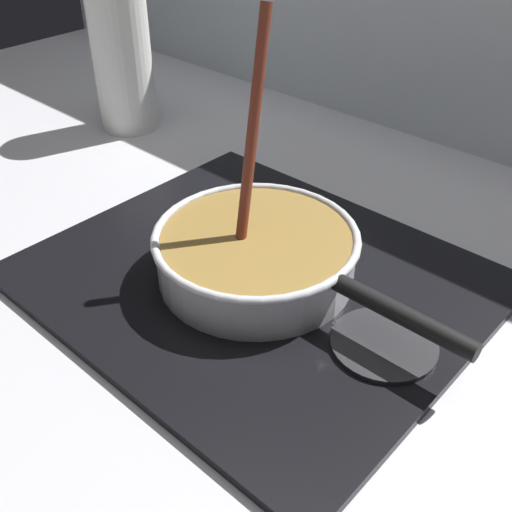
% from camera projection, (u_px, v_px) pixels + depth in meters
% --- Properties ---
extents(ground, '(2.40, 1.60, 0.04)m').
position_uv_depth(ground, '(133.00, 408.00, 0.67)').
color(ground, '#B7B7BC').
extents(hob_plate, '(0.56, 0.48, 0.01)m').
position_uv_depth(hob_plate, '(256.00, 279.00, 0.81)').
color(hob_plate, black).
rests_on(hob_plate, ground).
extents(burner_ring, '(0.19, 0.19, 0.01)m').
position_uv_depth(burner_ring, '(256.00, 273.00, 0.81)').
color(burner_ring, '#592D0C').
rests_on(burner_ring, hob_plate).
extents(spare_burner, '(0.12, 0.12, 0.01)m').
position_uv_depth(spare_burner, '(384.00, 344.00, 0.70)').
color(spare_burner, '#262628').
rests_on(spare_burner, hob_plate).
extents(cooking_pan, '(0.43, 0.27, 0.33)m').
position_uv_depth(cooking_pan, '(257.00, 253.00, 0.79)').
color(cooking_pan, silver).
rests_on(cooking_pan, hob_plate).
extents(paper_towel_roll, '(0.11, 0.11, 0.26)m').
position_uv_depth(paper_towel_roll, '(123.00, 60.00, 1.15)').
color(paper_towel_roll, white).
rests_on(paper_towel_roll, ground).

